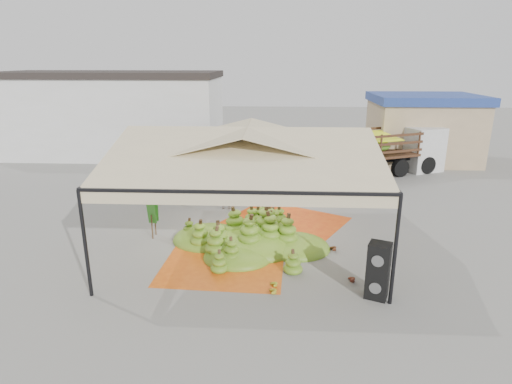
{
  "coord_description": "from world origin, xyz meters",
  "views": [
    {
      "loc": [
        0.98,
        -14.02,
        6.13
      ],
      "look_at": [
        0.2,
        1.5,
        1.3
      ],
      "focal_mm": 30.0,
      "sensor_mm": 36.0,
      "label": 1
    }
  ],
  "objects_px": {
    "vendor": "(226,192)",
    "truck_left": "(240,155)",
    "banana_heap": "(253,228)",
    "speaker_stack": "(378,271)",
    "truck_right": "(385,146)"
  },
  "relations": [
    {
      "from": "vendor",
      "to": "truck_left",
      "type": "distance_m",
      "value": 4.15
    },
    {
      "from": "vendor",
      "to": "truck_left",
      "type": "bearing_deg",
      "value": -96.09
    },
    {
      "from": "speaker_stack",
      "to": "vendor",
      "type": "relative_size",
      "value": 1.06
    },
    {
      "from": "truck_right",
      "to": "banana_heap",
      "type": "bearing_deg",
      "value": -147.42
    },
    {
      "from": "banana_heap",
      "to": "speaker_stack",
      "type": "height_order",
      "value": "speaker_stack"
    },
    {
      "from": "speaker_stack",
      "to": "truck_right",
      "type": "xyz_separation_m",
      "value": [
        3.27,
        13.49,
        0.74
      ]
    },
    {
      "from": "banana_heap",
      "to": "speaker_stack",
      "type": "distance_m",
      "value": 4.78
    },
    {
      "from": "vendor",
      "to": "truck_left",
      "type": "xyz_separation_m",
      "value": [
        0.28,
        4.08,
        0.74
      ]
    },
    {
      "from": "banana_heap",
      "to": "truck_right",
      "type": "bearing_deg",
      "value": 56.5
    },
    {
      "from": "banana_heap",
      "to": "truck_right",
      "type": "relative_size",
      "value": 0.75
    },
    {
      "from": "vendor",
      "to": "truck_left",
      "type": "relative_size",
      "value": 0.2
    },
    {
      "from": "truck_right",
      "to": "vendor",
      "type": "bearing_deg",
      "value": -165.07
    },
    {
      "from": "truck_left",
      "to": "vendor",
      "type": "bearing_deg",
      "value": -76.96
    },
    {
      "from": "banana_heap",
      "to": "speaker_stack",
      "type": "bearing_deg",
      "value": -42.67
    },
    {
      "from": "truck_left",
      "to": "truck_right",
      "type": "bearing_deg",
      "value": 34.6
    }
  ]
}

